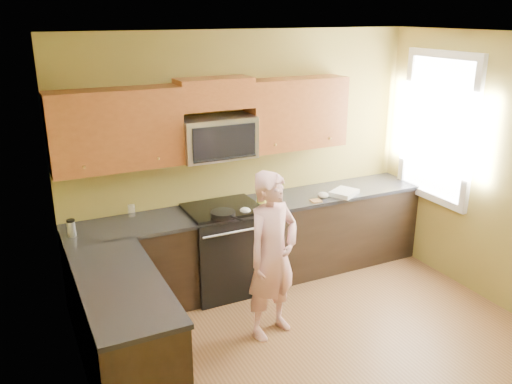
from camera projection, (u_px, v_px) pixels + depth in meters
floor at (343, 366)px, 4.50m from camera, size 4.00×4.00×0.00m
ceiling at (364, 37)px, 3.63m from camera, size 4.00×4.00×0.00m
wall_back at (245, 158)px, 5.77m from camera, size 4.00×0.00×4.00m
wall_left at (85, 272)px, 3.24m from camera, size 0.00×4.00×4.00m
cabinet_back_run at (256, 244)px, 5.81m from camera, size 4.00×0.60×0.88m
cabinet_left_run at (124, 335)px, 4.17m from camera, size 0.60×1.60×0.88m
countertop_back at (257, 205)px, 5.65m from camera, size 4.00×0.62×0.04m
countertop_left at (120, 283)px, 4.02m from camera, size 0.62×1.60×0.04m
stove at (224, 249)px, 5.61m from camera, size 0.76×0.65×0.95m
microwave at (217, 157)px, 5.40m from camera, size 0.76×0.40×0.42m
upper_cab_left at (119, 168)px, 5.02m from camera, size 1.22×0.33×0.75m
upper_cab_right at (295, 147)px, 5.82m from camera, size 1.12×0.33×0.75m
upper_cab_over_mw at (214, 93)px, 5.22m from camera, size 0.76×0.33×0.30m
window at (438, 128)px, 5.80m from camera, size 0.06×1.06×1.66m
woman at (272, 256)px, 4.74m from camera, size 0.66×0.53×1.57m
frying_pan at (223, 217)px, 5.20m from camera, size 0.38×0.49×0.06m
butter_tub at (262, 202)px, 5.67m from camera, size 0.14×0.14×0.08m
toast_slice at (316, 201)px, 5.70m from camera, size 0.12×0.12×0.01m
napkin_a at (245, 211)px, 5.36m from camera, size 0.12×0.12×0.06m
napkin_b at (323, 195)px, 5.80m from camera, size 0.16×0.16×0.07m
dish_towel at (344, 193)px, 5.90m from camera, size 0.38×0.35×0.05m
travel_mug at (72, 236)px, 4.82m from camera, size 0.10×0.10×0.16m
glass_c at (132, 211)px, 5.27m from camera, size 0.08×0.08×0.12m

